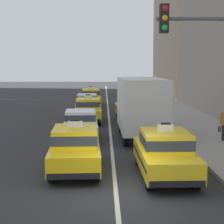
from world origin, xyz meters
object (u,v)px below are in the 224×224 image
at_px(taxi_left_fifth, 91,97).
at_px(pedestrian_near_crosswalk, 224,125).
at_px(sedan_left_second, 81,124).
at_px(taxi_left_third, 88,110).
at_px(sedan_left_fourth, 87,103).
at_px(box_truck_right_second, 140,105).
at_px(taxi_right_third, 129,107).
at_px(taxi_left_nearest, 75,148).
at_px(taxi_right_nearest, 165,152).
at_px(traffic_light_pole, 223,70).

distance_m(taxi_left_fifth, pedestrian_near_crosswalk, 19.25).
distance_m(sedan_left_second, taxi_left_third, 6.27).
bearing_deg(sedan_left_fourth, box_truck_right_second, -72.56).
distance_m(taxi_right_third, pedestrian_near_crosswalk, 9.83).
bearing_deg(taxi_left_nearest, taxi_right_nearest, -14.95).
height_order(taxi_right_third, pedestrian_near_crosswalk, taxi_right_third).
relative_size(taxi_left_third, pedestrian_near_crosswalk, 2.82).
height_order(taxi_right_nearest, box_truck_right_second, box_truck_right_second).
bearing_deg(taxi_left_nearest, pedestrian_near_crosswalk, 34.01).
bearing_deg(pedestrian_near_crosswalk, sedan_left_second, 171.52).
height_order(taxi_left_nearest, box_truck_right_second, box_truck_right_second).
relative_size(taxi_left_fifth, pedestrian_near_crosswalk, 2.86).
distance_m(sedan_left_second, traffic_light_pole, 11.04).
distance_m(taxi_left_nearest, sedan_left_second, 5.95).
bearing_deg(pedestrian_near_crosswalk, taxi_left_nearest, -145.99).
bearing_deg(pedestrian_near_crosswalk, taxi_left_fifth, 112.54).
relative_size(taxi_left_nearest, box_truck_right_second, 0.66).
xyz_separation_m(taxi_left_fifth, box_truck_right_second, (3.26, -15.94, 0.90)).
xyz_separation_m(box_truck_right_second, traffic_light_pole, (1.28, -10.37, 2.04)).
height_order(taxi_left_fifth, taxi_right_third, same).
xyz_separation_m(sedan_left_second, sedan_left_fourth, (-0.15, 11.50, 0.00)).
distance_m(taxi_left_nearest, taxi_right_nearest, 3.35).
xyz_separation_m(taxi_left_fifth, taxi_right_third, (3.13, -8.92, 0.00)).
xyz_separation_m(sedan_left_fourth, taxi_right_third, (3.25, -3.73, 0.03)).
height_order(taxi_left_nearest, taxi_right_nearest, same).
bearing_deg(taxi_right_nearest, box_truck_right_second, 91.36).
height_order(taxi_right_third, traffic_light_pole, traffic_light_pole).
distance_m(sedan_left_second, taxi_left_fifth, 16.68).
relative_size(taxi_right_nearest, taxi_right_third, 1.00).
distance_m(sedan_left_second, sedan_left_fourth, 11.50).
height_order(box_truck_right_second, pedestrian_near_crosswalk, box_truck_right_second).
height_order(taxi_left_nearest, taxi_right_third, same).
bearing_deg(pedestrian_near_crosswalk, taxi_left_third, 134.36).
xyz_separation_m(box_truck_right_second, pedestrian_near_crosswalk, (4.12, -1.84, -0.82)).
distance_m(taxi_left_third, sedan_left_fourth, 5.23).
bearing_deg(taxi_right_third, taxi_left_third, -153.14).
distance_m(taxi_right_third, traffic_light_pole, 17.70).
height_order(taxi_left_third, taxi_right_third, same).
relative_size(taxi_left_third, traffic_light_pole, 0.82).
xyz_separation_m(taxi_left_third, taxi_left_fifth, (-0.18, 10.41, 0.00)).
xyz_separation_m(box_truck_right_second, taxi_right_third, (-0.13, 7.02, -0.90)).
bearing_deg(taxi_left_fifth, taxi_right_nearest, -81.68).
height_order(sedan_left_fourth, box_truck_right_second, box_truck_right_second).
height_order(sedan_left_second, sedan_left_fourth, same).
distance_m(taxi_left_third, taxi_right_nearest, 13.48).
xyz_separation_m(taxi_right_nearest, pedestrian_near_crosswalk, (3.94, 5.71, 0.08)).
relative_size(sedan_left_second, pedestrian_near_crosswalk, 2.69).
bearing_deg(taxi_left_nearest, sedan_left_fourth, 91.04).
xyz_separation_m(taxi_left_nearest, sedan_left_fourth, (-0.32, 17.44, -0.03)).
relative_size(sedan_left_fourth, taxi_left_fifth, 0.92).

